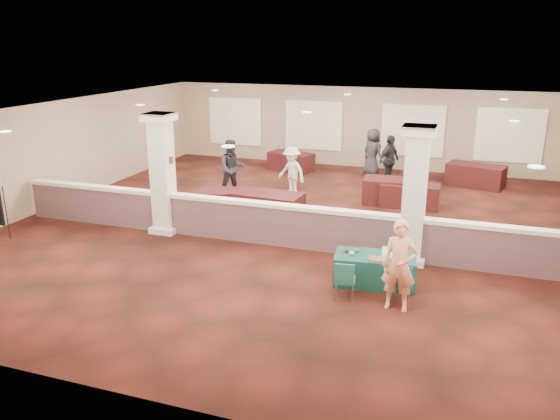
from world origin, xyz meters
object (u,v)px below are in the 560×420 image
(far_table_back_right, at_px, (475,175))
(conf_chair_side, at_px, (345,278))
(woman, at_px, (399,266))
(far_table_front_center, at_px, (267,207))
(far_table_front_left, at_px, (229,202))
(far_table_back_center, at_px, (394,191))
(far_table_back_left, at_px, (291,161))
(attendee_a, at_px, (232,169))
(near_table, at_px, (375,270))
(attendee_b, at_px, (292,172))
(attendee_d, at_px, (372,153))
(attendee_c, at_px, (389,161))
(far_table_front_right, at_px, (410,195))
(conf_chair_main, at_px, (401,281))

(far_table_back_right, bearing_deg, conf_chair_side, -103.64)
(woman, distance_m, far_table_front_center, 6.04)
(far_table_front_left, distance_m, far_table_front_center, 1.29)
(far_table_front_left, distance_m, far_table_back_center, 5.27)
(far_table_back_left, xyz_separation_m, attendee_a, (-0.65, -4.26, 0.59))
(near_table, xyz_separation_m, far_table_front_left, (-4.91, 3.46, 0.04))
(conf_chair_side, xyz_separation_m, far_table_back_right, (2.47, 10.20, -0.09))
(near_table, distance_m, far_table_front_center, 4.91)
(conf_chair_side, relative_size, far_table_back_left, 0.47)
(woman, height_order, attendee_b, woman)
(conf_chair_side, bearing_deg, attendee_d, 88.34)
(attendee_d, bearing_deg, far_table_back_right, -150.89)
(far_table_front_left, xyz_separation_m, far_table_back_center, (4.50, 2.74, 0.03))
(conf_chair_side, relative_size, far_table_front_center, 0.41)
(attendee_a, bearing_deg, far_table_front_left, -105.78)
(attendee_a, relative_size, attendee_c, 1.05)
(attendee_a, bearing_deg, woman, -81.11)
(attendee_b, bearing_deg, attendee_c, 63.66)
(conf_chair_side, xyz_separation_m, attendee_a, (-5.11, 6.19, 0.47))
(woman, relative_size, far_table_front_left, 0.99)
(far_table_front_right, bearing_deg, near_table, -90.86)
(far_table_front_right, bearing_deg, far_table_back_left, 145.01)
(attendee_c, bearing_deg, far_table_back_left, 101.43)
(woman, relative_size, attendee_a, 0.95)
(conf_chair_main, height_order, conf_chair_side, conf_chair_main)
(far_table_back_left, height_order, far_table_back_right, far_table_back_right)
(far_table_back_right, height_order, attendee_c, attendee_c)
(attendee_a, xyz_separation_m, attendee_d, (3.86, 4.31, -0.04))
(far_table_front_right, relative_size, attendee_d, 0.98)
(attendee_b, bearing_deg, conf_chair_main, -33.08)
(far_table_front_left, height_order, far_table_back_center, far_table_back_center)
(conf_chair_side, bearing_deg, far_table_back_left, 104.66)
(attendee_c, bearing_deg, conf_chair_main, -143.21)
(conf_chair_side, relative_size, far_table_front_left, 0.45)
(far_table_front_right, xyz_separation_m, far_table_back_center, (-0.50, 0.20, 0.03))
(near_table, xyz_separation_m, far_table_front_center, (-3.63, 3.30, 0.08))
(far_table_back_right, bearing_deg, conf_chair_main, -97.85)
(near_table, xyz_separation_m, conf_chair_side, (-0.45, -0.95, 0.16))
(attendee_b, relative_size, attendee_d, 0.90)
(near_table, bearing_deg, conf_chair_main, -59.85)
(woman, xyz_separation_m, far_table_back_left, (-5.51, 10.48, -0.54))
(near_table, relative_size, conf_chair_side, 2.07)
(attendee_c, xyz_separation_m, attendee_d, (-0.79, 1.19, 0.01))
(far_table_front_right, xyz_separation_m, far_table_back_left, (-5.00, 3.50, -0.01))
(attendee_c, bearing_deg, far_table_back_center, -139.77)
(far_table_front_center, relative_size, attendee_d, 1.10)
(far_table_back_center, bearing_deg, attendee_d, 111.09)
(far_table_back_left, relative_size, attendee_c, 0.97)
(near_table, xyz_separation_m, attendee_b, (-3.77, 6.00, 0.50))
(far_table_back_right, distance_m, attendee_c, 3.11)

